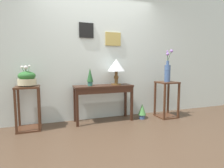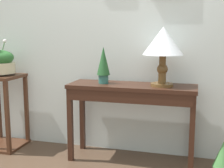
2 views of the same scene
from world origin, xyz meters
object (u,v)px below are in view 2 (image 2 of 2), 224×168
potted_plant_on_console (103,64)px  potted_plant_floor (223,157)px  console_table (131,97)px  pedestal_stand_left (3,112)px  planter_bowl_wide_left (0,62)px  table_lamp (163,44)px

potted_plant_on_console → potted_plant_floor: (1.07, -0.12, -0.74)m
console_table → pedestal_stand_left: bearing=179.6°
console_table → potted_plant_on_console: (-0.27, 0.02, 0.29)m
potted_plant_on_console → console_table: bearing=-3.7°
console_table → pedestal_stand_left: (-1.36, 0.01, -0.23)m
console_table → planter_bowl_wide_left: size_ratio=3.20×
console_table → table_lamp: (0.27, 0.02, 0.48)m
planter_bowl_wide_left → potted_plant_floor: planter_bowl_wide_left is taller
table_lamp → potted_plant_on_console: bearing=-179.4°
console_table → potted_plant_on_console: size_ratio=3.40×
console_table → potted_plant_on_console: bearing=176.3°
potted_plant_on_console → potted_plant_floor: size_ratio=1.07×
pedestal_stand_left → table_lamp: bearing=0.4°
pedestal_stand_left → potted_plant_on_console: bearing=0.4°
console_table → pedestal_stand_left: size_ratio=1.51×
planter_bowl_wide_left → potted_plant_floor: (2.16, -0.12, -0.72)m
table_lamp → potted_plant_floor: (0.53, -0.13, -0.92)m
pedestal_stand_left → potted_plant_floor: bearing=-3.1°
potted_plant_on_console → table_lamp: bearing=0.6°
potted_plant_on_console → planter_bowl_wide_left: 1.09m
pedestal_stand_left → planter_bowl_wide_left: planter_bowl_wide_left is taller
table_lamp → planter_bowl_wide_left: size_ratio=1.43×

